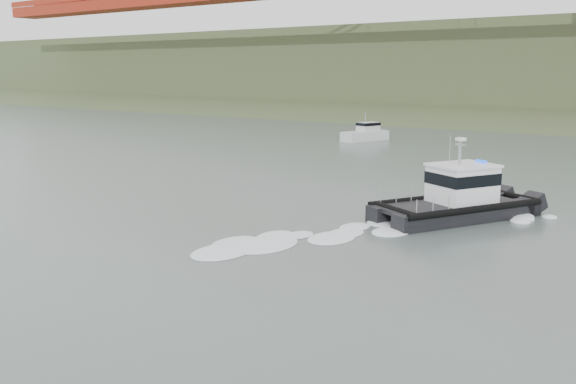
# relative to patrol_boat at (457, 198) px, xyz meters

# --- Properties ---
(ground) EXTENTS (400.00, 400.00, 0.00)m
(ground) POSITION_rel_patrol_boat_xyz_m (-4.34, -17.81, -1.19)
(ground) COLOR #54645F
(ground) RESTS_ON ground
(patrol_boat) EXTENTS (7.58, 10.37, 4.76)m
(patrol_boat) POSITION_rel_patrol_boat_xyz_m (0.00, 0.00, 0.00)
(patrol_boat) COLOR black
(patrol_boat) RESTS_ON ground
(motorboat) EXTENTS (3.72, 6.60, 3.45)m
(motorboat) POSITION_rel_patrol_boat_xyz_m (-24.90, 33.31, -0.33)
(motorboat) COLOR silver
(motorboat) RESTS_ON ground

